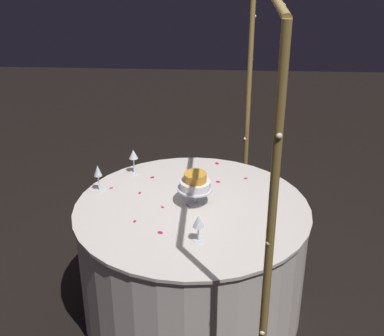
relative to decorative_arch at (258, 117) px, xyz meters
The scene contains 18 objects.
ground_plane 1.44m from the decorative_arch, 90.00° to the right, with size 12.00×12.00×0.00m, color black.
decorative_arch is the anchor object (origin of this frame).
main_table 1.06m from the decorative_arch, 90.00° to the right, with size 1.45×1.45×0.79m.
tiered_cake 0.58m from the decorative_arch, 97.85° to the right, with size 0.22×0.22×0.21m.
wine_glass_0 1.02m from the decorative_arch, 119.57° to the right, with size 0.06×0.06×0.17m.
wine_glass_1 1.10m from the decorative_arch, 100.54° to the right, with size 0.06×0.06×0.18m.
wine_glass_2 0.67m from the decorative_arch, 41.12° to the right, with size 0.06×0.06×0.16m.
rose_petal_0 0.72m from the decorative_arch, 148.21° to the right, with size 0.03×0.02×0.00m, color #C61951.
rose_petal_1 0.68m from the decorative_arch, 131.53° to the right, with size 0.03×0.02×0.00m, color #C61951.
rose_petal_2 0.72m from the decorative_arch, behind, with size 0.03×0.02×0.00m, color #C61951.
rose_petal_3 0.76m from the decorative_arch, 113.82° to the right, with size 0.03×0.02×0.00m, color #C61951.
rose_petal_4 0.97m from the decorative_arch, 120.16° to the right, with size 0.03×0.02×0.00m, color #C61951.
rose_petal_5 0.93m from the decorative_arch, 75.06° to the right, with size 0.03×0.02×0.00m, color #C61951.
rose_petal_6 1.11m from the decorative_arch, 103.40° to the right, with size 0.03×0.02×0.00m, color #C61951.
rose_petal_7 0.89m from the decorative_arch, 160.42° to the right, with size 0.04×0.03×0.00m, color #C61951.
rose_petal_8 0.94m from the decorative_arch, 102.61° to the right, with size 0.03×0.02×0.00m, color #C61951.
rose_petal_9 0.81m from the decorative_arch, 88.69° to the right, with size 0.02×0.02×0.00m, color #C61951.
rose_petal_10 0.85m from the decorative_arch, 60.94° to the right, with size 0.04×0.03×0.00m, color #C61951.
Camera 1 is at (2.78, 0.15, 2.42)m, focal length 49.26 mm.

